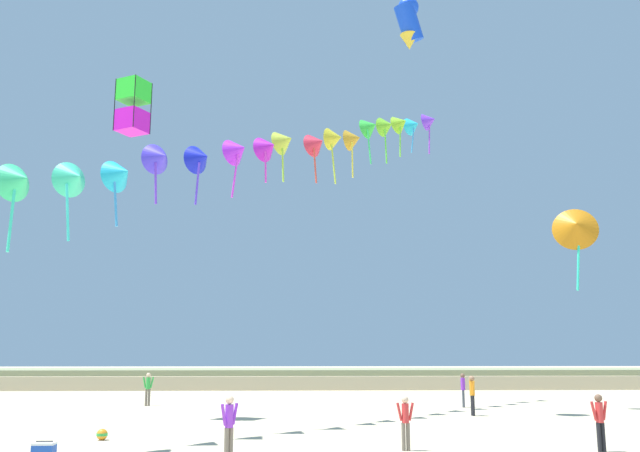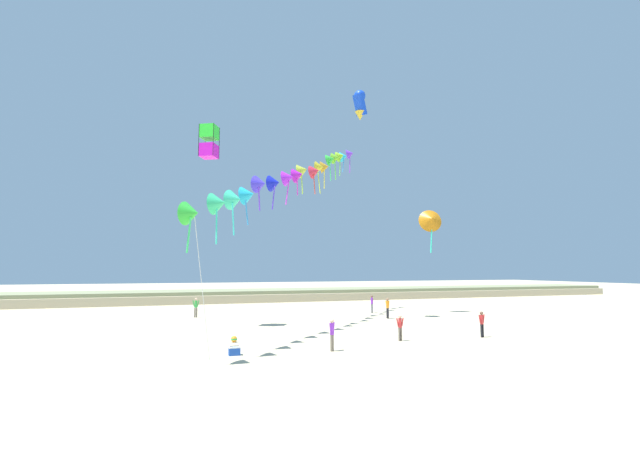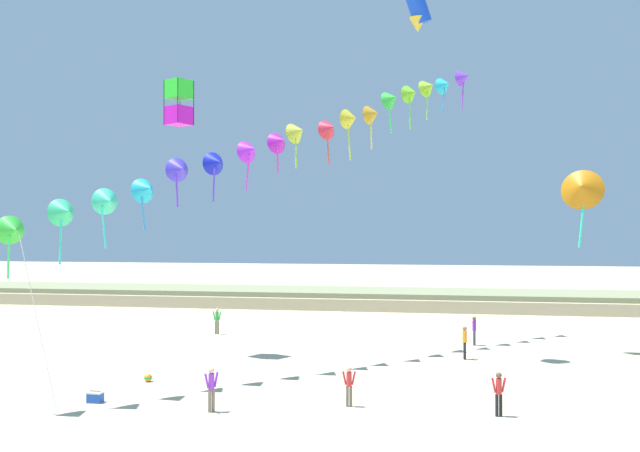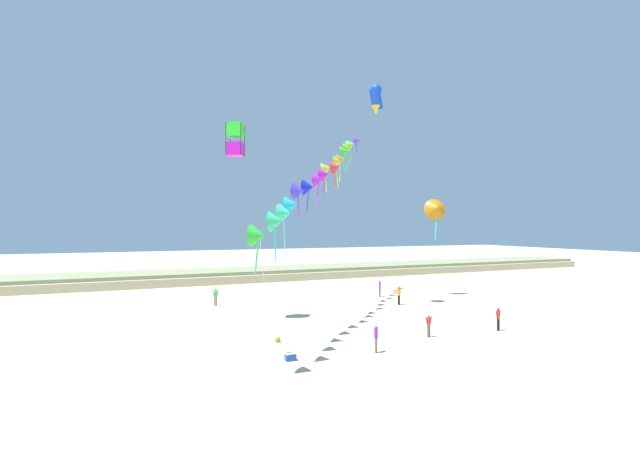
% 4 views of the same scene
% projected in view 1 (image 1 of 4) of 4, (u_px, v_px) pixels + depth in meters
% --- Properties ---
extents(dune_ridge, '(120.00, 9.44, 1.46)m').
position_uv_depth(dune_ridge, '(288.00, 378.00, 54.72)').
color(dune_ridge, '#BFAE8B').
rests_on(dune_ridge, ground).
extents(person_near_left, '(0.24, 0.62, 1.76)m').
position_uv_depth(person_near_left, '(472.00, 393.00, 30.50)').
color(person_near_left, black).
rests_on(person_near_left, ground).
extents(person_near_right, '(0.25, 0.60, 1.72)m').
position_uv_depth(person_near_right, '(463.00, 388.00, 35.09)').
color(person_near_right, '#474C56').
rests_on(person_near_right, ground).
extents(person_mid_center, '(0.55, 0.21, 1.55)m').
position_uv_depth(person_mid_center, '(405.00, 419.00, 19.77)').
color(person_mid_center, '#726656').
rests_on(person_mid_center, ground).
extents(person_far_left, '(0.60, 0.23, 1.72)m').
position_uv_depth(person_far_left, '(148.00, 387.00, 36.03)').
color(person_far_left, '#726656').
rests_on(person_far_left, ground).
extents(person_far_right, '(0.57, 0.22, 1.61)m').
position_uv_depth(person_far_right, '(600.00, 418.00, 19.55)').
color(person_far_right, black).
rests_on(person_far_right, ground).
extents(person_far_center, '(0.47, 0.47, 1.68)m').
position_uv_depth(person_far_center, '(229.00, 423.00, 17.96)').
color(person_far_center, '#726656').
rests_on(person_far_center, ground).
extents(kite_banner_string, '(18.62, 24.06, 17.62)m').
position_uv_depth(kite_banner_string, '(289.00, 143.00, 29.88)').
color(kite_banner_string, green).
extents(large_kite_low_lead, '(1.59, 1.59, 2.48)m').
position_uv_depth(large_kite_low_lead, '(133.00, 107.00, 31.13)').
color(large_kite_low_lead, '#D818CB').
extents(large_kite_mid_trail, '(2.61, 1.91, 4.55)m').
position_uv_depth(large_kite_mid_trail, '(576.00, 227.00, 35.03)').
color(large_kite_mid_trail, '#C87311').
extents(large_kite_high_solo, '(1.88, 1.70, 2.77)m').
position_uv_depth(large_kite_high_solo, '(409.00, 21.00, 33.71)').
color(large_kite_high_solo, blue).
extents(beach_cooler, '(0.58, 0.41, 0.46)m').
position_uv_depth(beach_cooler, '(44.00, 450.00, 18.19)').
color(beach_cooler, blue).
rests_on(beach_cooler, ground).
extents(beach_ball, '(0.36, 0.36, 0.36)m').
position_uv_depth(beach_ball, '(102.00, 434.00, 21.99)').
color(beach_ball, orange).
rests_on(beach_ball, ground).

